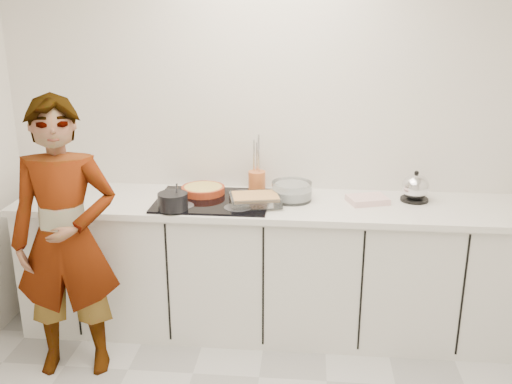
# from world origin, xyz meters

# --- Properties ---
(wall_back) EXTENTS (3.60, 0.00, 2.60)m
(wall_back) POSITION_xyz_m (0.00, 1.60, 1.30)
(wall_back) COLOR silver
(wall_back) RESTS_ON ground
(base_cabinets) EXTENTS (3.20, 0.58, 0.87)m
(base_cabinets) POSITION_xyz_m (0.00, 1.28, 0.43)
(base_cabinets) COLOR silver
(base_cabinets) RESTS_ON floor
(countertop) EXTENTS (3.24, 0.64, 0.04)m
(countertop) POSITION_xyz_m (0.00, 1.28, 0.89)
(countertop) COLOR white
(countertop) RESTS_ON base_cabinets
(hob) EXTENTS (0.72, 0.54, 0.01)m
(hob) POSITION_xyz_m (-0.35, 1.26, 0.92)
(hob) COLOR black
(hob) RESTS_ON countertop
(tart_dish) EXTENTS (0.37, 0.37, 0.05)m
(tart_dish) POSITION_xyz_m (-0.43, 1.38, 0.95)
(tart_dish) COLOR #A13519
(tart_dish) RESTS_ON hob
(saucepan) EXTENTS (0.20, 0.20, 0.17)m
(saucepan) POSITION_xyz_m (-0.56, 1.05, 0.98)
(saucepan) COLOR black
(saucepan) RESTS_ON hob
(baking_dish) EXTENTS (0.36, 0.29, 0.06)m
(baking_dish) POSITION_xyz_m (-0.07, 1.19, 0.96)
(baking_dish) COLOR silver
(baking_dish) RESTS_ON hob
(mixing_bowl) EXTENTS (0.27, 0.27, 0.12)m
(mixing_bowl) POSITION_xyz_m (0.15, 1.34, 0.97)
(mixing_bowl) COLOR silver
(mixing_bowl) RESTS_ON countertop
(tea_towel) EXTENTS (0.28, 0.24, 0.04)m
(tea_towel) POSITION_xyz_m (0.64, 1.33, 0.93)
(tea_towel) COLOR white
(tea_towel) RESTS_ON countertop
(kettle) EXTENTS (0.23, 0.23, 0.20)m
(kettle) POSITION_xyz_m (0.94, 1.40, 1.00)
(kettle) COLOR black
(kettle) RESTS_ON countertop
(utensil_crock) EXTENTS (0.14, 0.14, 0.14)m
(utensil_crock) POSITION_xyz_m (-0.09, 1.49, 0.98)
(utensil_crock) COLOR #D16931
(utensil_crock) RESTS_ON countertop
(cook) EXTENTS (0.66, 0.49, 1.66)m
(cook) POSITION_xyz_m (-1.11, 0.73, 0.83)
(cook) COLOR silver
(cook) RESTS_ON floor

